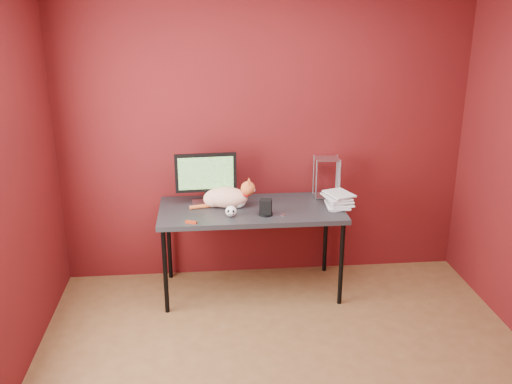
{
  "coord_description": "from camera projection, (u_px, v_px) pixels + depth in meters",
  "views": [
    {
      "loc": [
        -0.53,
        -2.98,
        2.38
      ],
      "look_at": [
        -0.13,
        1.15,
        0.96
      ],
      "focal_mm": 40.0,
      "sensor_mm": 36.0,
      "label": 1
    }
  ],
  "objects": [
    {
      "name": "pocket_knife",
      "position": [
        191.0,
        222.0,
        4.34
      ],
      "size": [
        0.09,
        0.06,
        0.02
      ],
      "primitive_type": "cube",
      "rotation": [
        0.0,
        0.0,
        -0.39
      ],
      "color": "#98230B",
      "rests_on": "desk"
    },
    {
      "name": "room",
      "position": [
        299.0,
        176.0,
        3.16
      ],
      "size": [
        3.52,
        3.52,
        2.61
      ],
      "color": "brown",
      "rests_on": "ground"
    },
    {
      "name": "book_stack",
      "position": [
        331.0,
        133.0,
        4.5
      ],
      "size": [
        0.26,
        0.3,
        1.24
      ],
      "rotation": [
        0.0,
        0.0,
        0.14
      ],
      "color": "beige",
      "rests_on": "desk"
    },
    {
      "name": "desk",
      "position": [
        251.0,
        214.0,
        4.68
      ],
      "size": [
        1.5,
        0.7,
        0.75
      ],
      "color": "black",
      "rests_on": "ground"
    },
    {
      "name": "wire_rack",
      "position": [
        327.0,
        177.0,
        4.88
      ],
      "size": [
        0.21,
        0.18,
        0.35
      ],
      "rotation": [
        0.0,
        0.0,
        -0.05
      ],
      "color": "#A9AAAE",
      "rests_on": "desk"
    },
    {
      "name": "skull_mug",
      "position": [
        231.0,
        211.0,
        4.47
      ],
      "size": [
        0.09,
        0.09,
        0.09
      ],
      "rotation": [
        0.0,
        0.0,
        -0.08
      ],
      "color": "white",
      "rests_on": "desk"
    },
    {
      "name": "cat",
      "position": [
        227.0,
        197.0,
        4.66
      ],
      "size": [
        0.54,
        0.26,
        0.25
      ],
      "rotation": [
        0.0,
        0.0,
        -0.21
      ],
      "color": "orange",
      "rests_on": "desk"
    },
    {
      "name": "washer",
      "position": [
        283.0,
        215.0,
        4.51
      ],
      "size": [
        0.05,
        0.05,
        0.0
      ],
      "primitive_type": "cylinder",
      "color": "#A9AAAE",
      "rests_on": "desk"
    },
    {
      "name": "black_gadget",
      "position": [
        266.0,
        215.0,
        4.49
      ],
      "size": [
        0.05,
        0.03,
        0.02
      ],
      "primitive_type": "cube",
      "rotation": [
        0.0,
        0.0,
        -0.12
      ],
      "color": "black",
      "rests_on": "desk"
    },
    {
      "name": "monitor",
      "position": [
        206.0,
        176.0,
        4.67
      ],
      "size": [
        0.5,
        0.17,
        0.44
      ],
      "rotation": [
        0.0,
        0.0,
        0.06
      ],
      "color": "#A9AAAE",
      "rests_on": "desk"
    },
    {
      "name": "speaker",
      "position": [
        266.0,
        208.0,
        4.49
      ],
      "size": [
        0.11,
        0.11,
        0.13
      ],
      "rotation": [
        0.0,
        0.0,
        -0.22
      ],
      "color": "black",
      "rests_on": "desk"
    }
  ]
}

